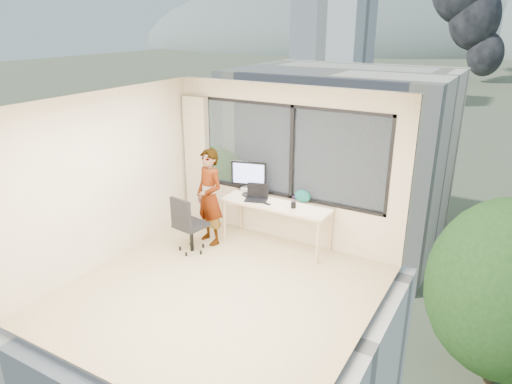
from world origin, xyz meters
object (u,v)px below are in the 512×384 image
Objects in this scene: laptop at (256,194)px; handbag at (303,196)px; person at (209,197)px; monitor at (249,178)px; chair at (191,223)px; game_console at (252,190)px; desk at (276,224)px.

handbag is at bearing 6.39° from laptop.
person is 5.93× the size of handbag.
monitor is at bearing 177.88° from handbag.
laptop is at bearing 56.90° from chair.
desk is at bearing -10.70° from game_console.
handbag is (1.36, 0.69, 0.05)m from person.
chair is 1.16m from laptop.
handbag is at bearing 34.95° from desk.
person reaches higher than game_console.
desk is 1.18m from person.
game_console is 0.41m from laptop.
person reaches higher than chair.
monitor is at bearing 71.32° from person.
monitor reaches higher than game_console.
person is 1.52m from handbag.
laptop is 1.38× the size of handbag.
laptop reaches higher than desk.
chair is 0.60× the size of person.
handbag is at bearing -5.08° from monitor.
person is 5.21× the size of game_console.
chair is at bearing -153.71° from handbag.
chair is at bearing -79.14° from person.
laptop is (0.66, 0.39, 0.06)m from person.
laptop is 0.76m from handbag.
desk is 4.78× the size of laptop.
laptop is (0.25, -0.32, 0.08)m from game_console.
chair is (-1.08, -0.87, 0.11)m from desk.
monitor is at bearing -67.16° from game_console.
monitor is 0.95m from handbag.
desk is 3.02× the size of monitor.
desk is 0.64m from handbag.
chair is 1.85m from handbag.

